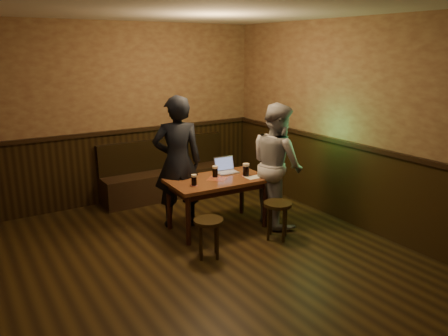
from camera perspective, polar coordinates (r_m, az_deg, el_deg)
The scene contains 12 objects.
room at distance 4.58m, azimuth -3.28°, elevation 0.17°, with size 5.04×6.04×2.84m.
bench at distance 7.34m, azimuth -7.41°, elevation -1.28°, with size 2.20×0.50×0.95m.
pub_table at distance 5.89m, azimuth -0.88°, elevation -2.27°, with size 1.35×0.81×0.71m.
stool_left at distance 5.16m, azimuth -2.04°, elevation -7.69°, with size 0.44×0.44×0.47m.
stool_right at distance 5.68m, azimuth 7.01°, elevation -5.44°, with size 0.37×0.37×0.49m.
pint_left at distance 5.57m, azimuth -3.93°, elevation -1.58°, with size 0.09×0.09×0.15m.
pint_mid at distance 5.91m, azimuth -1.16°, elevation -0.47°, with size 0.10×0.10×0.16m.
pint_right at distance 5.97m, azimuth 2.89°, elevation -0.23°, with size 0.12×0.12×0.18m.
laptop at distance 6.15m, azimuth 0.25°, elevation -0.06°, with size 0.32×0.27×0.21m.
menu at distance 5.94m, azimuth 3.92°, elevation -1.21°, with size 0.22×0.15×0.00m, color silver.
person_suit at distance 5.95m, azimuth -6.09°, elevation 0.76°, with size 0.66×0.43×1.82m, color black.
person_grey at distance 6.07m, azimuth 6.93°, elevation 0.47°, with size 0.83×0.64×1.70m, color #97989D.
Camera 1 is at (-2.13, -3.65, 2.40)m, focal length 35.00 mm.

